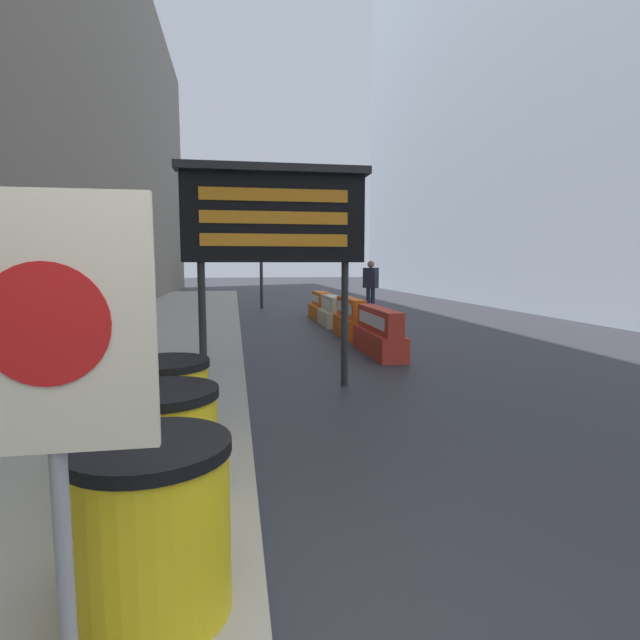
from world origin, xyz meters
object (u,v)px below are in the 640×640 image
at_px(barrel_drum_back, 166,408).
at_px(pedestrian_worker, 371,282).
at_px(jersey_barrier_red_striped, 379,334).
at_px(jersey_barrier_cream, 333,313).
at_px(warning_sign, 50,359).
at_px(jersey_barrier_orange_far, 351,320).
at_px(barrel_drum_foreground, 152,527).
at_px(traffic_cone_far, 359,313).
at_px(barrel_drum_middle, 163,450).
at_px(traffic_cone_mid, 327,303).
at_px(traffic_cone_near, 343,304).
at_px(message_board, 274,218).
at_px(jersey_barrier_orange_near, 322,307).
at_px(traffic_light_near_curb, 261,235).

xyz_separation_m(barrel_drum_back, pedestrian_worker, (5.25, 12.61, 0.53)).
height_order(jersey_barrier_red_striped, jersey_barrier_cream, jersey_barrier_red_striped).
bearing_deg(warning_sign, jersey_barrier_orange_far, 71.09).
relative_size(barrel_drum_foreground, pedestrian_worker, 0.45).
bearing_deg(jersey_barrier_red_striped, traffic_cone_far, 80.81).
xyz_separation_m(barrel_drum_foreground, pedestrian_worker, (5.07, 14.54, 0.53)).
xyz_separation_m(barrel_drum_middle, traffic_cone_mid, (3.75, 14.23, -0.23)).
xyz_separation_m(jersey_barrier_cream, traffic_cone_mid, (0.57, 3.86, -0.06)).
bearing_deg(traffic_cone_far, traffic_cone_near, 83.71).
height_order(jersey_barrier_orange_far, traffic_cone_far, jersey_barrier_orange_far).
xyz_separation_m(barrel_drum_foreground, barrel_drum_back, (-0.19, 1.93, 0.00)).
bearing_deg(jersey_barrier_cream, message_board, -107.64).
height_order(warning_sign, jersey_barrier_orange_far, warning_sign).
relative_size(barrel_drum_middle, jersey_barrier_orange_near, 0.50).
xyz_separation_m(jersey_barrier_red_striped, traffic_cone_mid, (0.57, 8.34, -0.08)).
bearing_deg(warning_sign, traffic_cone_near, 74.26).
bearing_deg(barrel_drum_middle, traffic_light_near_curb, 84.60).
relative_size(jersey_barrier_orange_near, pedestrian_worker, 0.88).
xyz_separation_m(barrel_drum_foreground, jersey_barrier_orange_near, (3.09, 13.16, -0.17)).
distance_m(barrel_drum_foreground, warning_sign, 1.02).
relative_size(barrel_drum_middle, pedestrian_worker, 0.45).
bearing_deg(jersey_barrier_orange_far, barrel_drum_foreground, -108.61).
bearing_deg(traffic_cone_near, barrel_drum_back, -108.25).
relative_size(message_board, traffic_cone_mid, 4.77).
relative_size(jersey_barrier_red_striped, jersey_barrier_orange_near, 1.31).
distance_m(barrel_drum_middle, traffic_light_near_curb, 16.18).
relative_size(jersey_barrier_orange_far, traffic_cone_far, 2.57).
distance_m(message_board, jersey_barrier_red_striped, 3.71).
bearing_deg(traffic_light_near_curb, jersey_barrier_orange_far, -77.81).
distance_m(traffic_cone_near, traffic_cone_far, 4.22).
height_order(jersey_barrier_red_striped, traffic_cone_near, jersey_barrier_red_striped).
height_order(barrel_drum_back, warning_sign, warning_sign).
height_order(jersey_barrier_cream, traffic_light_near_curb, traffic_light_near_curb).
bearing_deg(jersey_barrier_red_striped, traffic_cone_mid, 86.12).
bearing_deg(jersey_barrier_orange_far, traffic_cone_mid, 84.62).
xyz_separation_m(warning_sign, traffic_cone_mid, (3.88, 15.68, -1.11)).
bearing_deg(traffic_cone_near, jersey_barrier_orange_near, -117.26).
bearing_deg(traffic_cone_far, warning_sign, -108.94).
bearing_deg(warning_sign, traffic_cone_mid, 76.10).
xyz_separation_m(barrel_drum_middle, jersey_barrier_orange_far, (3.18, 8.22, -0.14)).
distance_m(barrel_drum_back, traffic_light_near_curb, 15.24).
bearing_deg(jersey_barrier_orange_near, jersey_barrier_cream, -90.00).
xyz_separation_m(traffic_cone_near, traffic_cone_far, (-0.46, -4.20, 0.07)).
xyz_separation_m(jersey_barrier_red_striped, traffic_cone_near, (1.17, 8.58, -0.12)).
height_order(jersey_barrier_cream, traffic_cone_mid, jersey_barrier_cream).
bearing_deg(traffic_cone_near, warning_sign, -105.74).
bearing_deg(jersey_barrier_cream, traffic_cone_near, 74.06).
relative_size(barrel_drum_middle, message_board, 0.27).
bearing_deg(traffic_cone_mid, barrel_drum_foreground, -103.54).
height_order(jersey_barrier_orange_near, traffic_cone_mid, jersey_barrier_orange_near).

